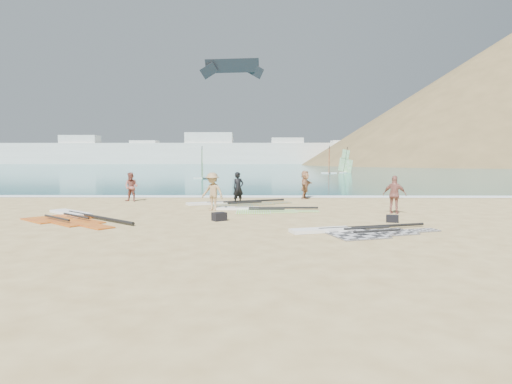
{
  "coord_description": "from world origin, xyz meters",
  "views": [
    {
      "loc": [
        0.28,
        -15.06,
        2.54
      ],
      "look_at": [
        0.02,
        4.0,
        1.0
      ],
      "focal_mm": 30.0,
      "sensor_mm": 36.0,
      "label": 1
    }
  ],
  "objects_px": {
    "rig_grey": "(354,231)",
    "person_wetsuit": "(238,188)",
    "gear_bag_near": "(219,217)",
    "beachgoer_right": "(305,185)",
    "beachgoer_mid": "(213,192)",
    "beachgoer_back": "(395,195)",
    "rig_orange": "(232,204)",
    "rig_red": "(73,217)",
    "rig_green": "(257,210)",
    "gear_bag_far": "(392,219)",
    "beachgoer_left": "(131,187)"
  },
  "relations": [
    {
      "from": "rig_red",
      "to": "beachgoer_right",
      "type": "bearing_deg",
      "value": 79.76
    },
    {
      "from": "rig_grey",
      "to": "gear_bag_far",
      "type": "bearing_deg",
      "value": 32.81
    },
    {
      "from": "rig_orange",
      "to": "rig_red",
      "type": "relative_size",
      "value": 1.08
    },
    {
      "from": "person_wetsuit",
      "to": "beachgoer_right",
      "type": "xyz_separation_m",
      "value": [
        3.93,
        3.26,
        -0.01
      ]
    },
    {
      "from": "rig_green",
      "to": "gear_bag_near",
      "type": "relative_size",
      "value": 9.5
    },
    {
      "from": "gear_bag_near",
      "to": "rig_grey",
      "type": "bearing_deg",
      "value": -29.15
    },
    {
      "from": "rig_green",
      "to": "gear_bag_near",
      "type": "bearing_deg",
      "value": -116.0
    },
    {
      "from": "person_wetsuit",
      "to": "beachgoer_mid",
      "type": "distance_m",
      "value": 2.85
    },
    {
      "from": "beachgoer_left",
      "to": "beachgoer_mid",
      "type": "bearing_deg",
      "value": -28.62
    },
    {
      "from": "rig_orange",
      "to": "beachgoer_right",
      "type": "xyz_separation_m",
      "value": [
        4.29,
        3.27,
        0.82
      ]
    },
    {
      "from": "gear_bag_far",
      "to": "rig_grey",
      "type": "bearing_deg",
      "value": -129.87
    },
    {
      "from": "beachgoer_left",
      "to": "rig_grey",
      "type": "bearing_deg",
      "value": -33.34
    },
    {
      "from": "gear_bag_near",
      "to": "beachgoer_right",
      "type": "xyz_separation_m",
      "value": [
        4.37,
        9.21,
        0.7
      ]
    },
    {
      "from": "gear_bag_near",
      "to": "gear_bag_far",
      "type": "height_order",
      "value": "gear_bag_near"
    },
    {
      "from": "rig_grey",
      "to": "gear_bag_near",
      "type": "bearing_deg",
      "value": 133.54
    },
    {
      "from": "rig_grey",
      "to": "rig_red",
      "type": "relative_size",
      "value": 0.99
    },
    {
      "from": "rig_orange",
      "to": "person_wetsuit",
      "type": "distance_m",
      "value": 0.9
    },
    {
      "from": "rig_green",
      "to": "beachgoer_right",
      "type": "xyz_separation_m",
      "value": [
        2.87,
        5.99,
        0.82
      ]
    },
    {
      "from": "rig_red",
      "to": "beachgoer_mid",
      "type": "bearing_deg",
      "value": 66.81
    },
    {
      "from": "rig_grey",
      "to": "person_wetsuit",
      "type": "distance_m",
      "value": 9.76
    },
    {
      "from": "rig_orange",
      "to": "beachgoer_right",
      "type": "bearing_deg",
      "value": 13.93
    },
    {
      "from": "rig_green",
      "to": "beachgoer_back",
      "type": "xyz_separation_m",
      "value": [
        6.2,
        -1.01,
        0.82
      ]
    },
    {
      "from": "rig_orange",
      "to": "gear_bag_far",
      "type": "height_order",
      "value": "gear_bag_far"
    },
    {
      "from": "rig_green",
      "to": "beachgoer_right",
      "type": "bearing_deg",
      "value": 63.3
    },
    {
      "from": "rig_grey",
      "to": "person_wetsuit",
      "type": "relative_size",
      "value": 2.99
    },
    {
      "from": "beachgoer_mid",
      "to": "beachgoer_back",
      "type": "height_order",
      "value": "beachgoer_mid"
    },
    {
      "from": "rig_orange",
      "to": "beachgoer_right",
      "type": "distance_m",
      "value": 5.45
    },
    {
      "from": "beachgoer_right",
      "to": "rig_red",
      "type": "bearing_deg",
      "value": 150.02
    },
    {
      "from": "rig_green",
      "to": "beachgoer_right",
      "type": "height_order",
      "value": "beachgoer_right"
    },
    {
      "from": "beachgoer_mid",
      "to": "gear_bag_far",
      "type": "bearing_deg",
      "value": 2.49
    },
    {
      "from": "beachgoer_left",
      "to": "beachgoer_right",
      "type": "xyz_separation_m",
      "value": [
        10.23,
        1.66,
        0.03
      ]
    },
    {
      "from": "person_wetsuit",
      "to": "rig_orange",
      "type": "bearing_deg",
      "value": 148.66
    },
    {
      "from": "rig_green",
      "to": "beachgoer_mid",
      "type": "distance_m",
      "value": 2.32
    },
    {
      "from": "rig_grey",
      "to": "gear_bag_near",
      "type": "distance_m",
      "value": 5.56
    },
    {
      "from": "rig_red",
      "to": "gear_bag_near",
      "type": "xyz_separation_m",
      "value": [
        6.22,
        -0.59,
        0.12
      ]
    },
    {
      "from": "rig_orange",
      "to": "gear_bag_near",
      "type": "height_order",
      "value": "gear_bag_near"
    },
    {
      "from": "person_wetsuit",
      "to": "beachgoer_back",
      "type": "relative_size",
      "value": 1.02
    },
    {
      "from": "rig_orange",
      "to": "gear_bag_near",
      "type": "xyz_separation_m",
      "value": [
        -0.08,
        -5.95,
        0.12
      ]
    },
    {
      "from": "beachgoer_left",
      "to": "rig_green",
      "type": "bearing_deg",
      "value": -20.04
    },
    {
      "from": "beachgoer_mid",
      "to": "beachgoer_back",
      "type": "xyz_separation_m",
      "value": [
        8.35,
        -1.12,
        -0.05
      ]
    },
    {
      "from": "beachgoer_left",
      "to": "gear_bag_near",
      "type": "bearing_deg",
      "value": -41.78
    },
    {
      "from": "rig_grey",
      "to": "beachgoer_right",
      "type": "distance_m",
      "value": 11.96
    },
    {
      "from": "beachgoer_right",
      "to": "rig_orange",
      "type": "bearing_deg",
      "value": 148.12
    },
    {
      "from": "rig_orange",
      "to": "beachgoer_back",
      "type": "relative_size",
      "value": 3.33
    },
    {
      "from": "rig_grey",
      "to": "rig_orange",
      "type": "relative_size",
      "value": 0.91
    },
    {
      "from": "person_wetsuit",
      "to": "rig_green",
      "type": "bearing_deg",
      "value": -101.87
    },
    {
      "from": "beachgoer_right",
      "to": "rig_green",
      "type": "bearing_deg",
      "value": 175.22
    },
    {
      "from": "person_wetsuit",
      "to": "beachgoer_left",
      "type": "height_order",
      "value": "person_wetsuit"
    },
    {
      "from": "rig_green",
      "to": "rig_red",
      "type": "height_order",
      "value": "rig_red"
    },
    {
      "from": "rig_grey",
      "to": "gear_bag_far",
      "type": "relative_size",
      "value": 11.19
    }
  ]
}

